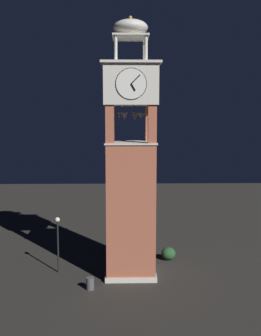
% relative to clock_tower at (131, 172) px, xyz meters
% --- Properties ---
extents(ground, '(80.00, 80.00, 0.00)m').
position_rel_clock_tower_xyz_m(ground, '(0.00, 0.00, -7.34)').
color(ground, '#2A2925').
extents(clock_tower, '(3.94, 3.94, 17.85)m').
position_rel_clock_tower_xyz_m(clock_tower, '(0.00, 0.00, 0.00)').
color(clock_tower, '#AD5B42').
rests_on(clock_tower, ground).
extents(park_bench, '(0.48, 1.61, 0.95)m').
position_rel_clock_tower_xyz_m(park_bench, '(1.07, -4.58, -6.86)').
color(park_bench, brown).
rests_on(park_bench, ground).
extents(lamp_post, '(0.36, 0.36, 4.08)m').
position_rel_clock_tower_xyz_m(lamp_post, '(5.20, -0.31, -4.54)').
color(lamp_post, black).
rests_on(lamp_post, ground).
extents(trash_bin, '(0.52, 0.52, 0.80)m').
position_rel_clock_tower_xyz_m(trash_bin, '(2.70, 2.72, -6.94)').
color(trash_bin, '#4C4C51').
rests_on(trash_bin, ground).
extents(shrub_near_entry, '(1.12, 1.12, 0.99)m').
position_rel_clock_tower_xyz_m(shrub_near_entry, '(-3.06, -2.78, -6.85)').
color(shrub_near_entry, '#234C28').
rests_on(shrub_near_entry, ground).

